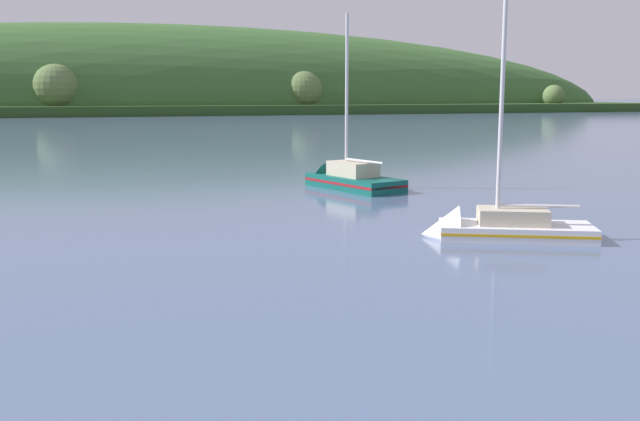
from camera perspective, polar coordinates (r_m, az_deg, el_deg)
name	(u,v)px	position (r m, az deg, el deg)	size (l,w,h in m)	color
far_shoreline_hill	(151,113)	(269.12, -13.12, 7.50)	(475.36, 88.74, 62.45)	#27431B
sailboat_near_mooring	(345,182)	(55.89, 2.00, 2.25)	(5.58, 9.89, 14.48)	#0F564C
sailboat_midwater_white	(492,232)	(37.42, 13.35, -1.64)	(8.87, 6.58, 14.47)	white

